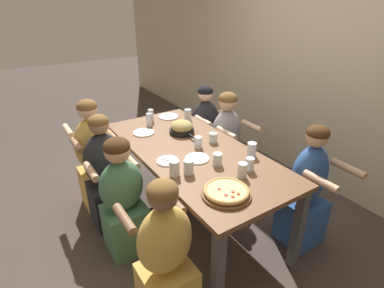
{
  "coord_description": "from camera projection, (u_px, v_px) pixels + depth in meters",
  "views": [
    {
      "loc": [
        1.99,
        -1.28,
        2.0
      ],
      "look_at": [
        0.0,
        0.0,
        0.84
      ],
      "focal_mm": 28.0,
      "sensor_mm": 36.0,
      "label": 1
    }
  ],
  "objects": [
    {
      "name": "empty_plate_b",
      "position": [
        144.0,
        133.0,
        2.97
      ],
      "size": [
        0.21,
        0.21,
        0.02
      ],
      "color": "white",
      "rests_on": "dining_table"
    },
    {
      "name": "drinking_glass_g",
      "position": [
        250.0,
        165.0,
        2.31
      ],
      "size": [
        0.07,
        0.07,
        0.11
      ],
      "color": "silver",
      "rests_on": "dining_table"
    },
    {
      "name": "drinking_glass_h",
      "position": [
        252.0,
        150.0,
        2.52
      ],
      "size": [
        0.08,
        0.08,
        0.12
      ],
      "color": "silver",
      "rests_on": "dining_table"
    },
    {
      "name": "diner_far_midleft",
      "position": [
        226.0,
        145.0,
        3.36
      ],
      "size": [
        0.51,
        0.4,
        1.12
      ],
      "rotation": [
        0.0,
        0.0,
        -1.57
      ],
      "color": "#99999E",
      "rests_on": "ground"
    },
    {
      "name": "cocktail_glass_blue",
      "position": [
        213.0,
        138.0,
        2.77
      ],
      "size": [
        0.08,
        0.08,
        0.11
      ],
      "color": "silver",
      "rests_on": "dining_table"
    },
    {
      "name": "drinking_glass_d",
      "position": [
        217.0,
        160.0,
        2.39
      ],
      "size": [
        0.08,
        0.08,
        0.1
      ],
      "color": "silver",
      "rests_on": "dining_table"
    },
    {
      "name": "diner_far_left",
      "position": [
        205.0,
        134.0,
        3.69
      ],
      "size": [
        0.51,
        0.4,
        1.09
      ],
      "rotation": [
        0.0,
        0.0,
        -1.57
      ],
      "color": "#232328",
      "rests_on": "ground"
    },
    {
      "name": "dining_table",
      "position": [
        192.0,
        158.0,
        2.7
      ],
      "size": [
        1.96,
        0.91,
        0.79
      ],
      "color": "brown",
      "rests_on": "ground"
    },
    {
      "name": "drinking_glass_e",
      "position": [
        188.0,
        115.0,
        3.27
      ],
      "size": [
        0.08,
        0.08,
        0.12
      ],
      "color": "silver",
      "rests_on": "dining_table"
    },
    {
      "name": "empty_plate_a",
      "position": [
        169.0,
        116.0,
        3.37
      ],
      "size": [
        0.23,
        0.23,
        0.02
      ],
      "color": "white",
      "rests_on": "dining_table"
    },
    {
      "name": "pizza_board_main",
      "position": [
        226.0,
        192.0,
        2.03
      ],
      "size": [
        0.34,
        0.34,
        0.05
      ],
      "color": "brown",
      "rests_on": "dining_table"
    },
    {
      "name": "drinking_glass_f",
      "position": [
        151.0,
        115.0,
        3.23
      ],
      "size": [
        0.06,
        0.06,
        0.13
      ],
      "color": "silver",
      "rests_on": "dining_table"
    },
    {
      "name": "drinking_glass_a",
      "position": [
        149.0,
        120.0,
        3.11
      ],
      "size": [
        0.06,
        0.06,
        0.14
      ],
      "color": "silver",
      "rests_on": "dining_table"
    },
    {
      "name": "drinking_glass_i",
      "position": [
        189.0,
        168.0,
        2.27
      ],
      "size": [
        0.08,
        0.08,
        0.11
      ],
      "color": "silver",
      "rests_on": "dining_table"
    },
    {
      "name": "restaurant_back_panel",
      "position": [
        327.0,
        41.0,
        3.12
      ],
      "size": [
        10.0,
        0.06,
        3.2
      ],
      "primitive_type": "cube",
      "color": "beige",
      "rests_on": "ground"
    },
    {
      "name": "drinking_glass_b",
      "position": [
        198.0,
        142.0,
        2.67
      ],
      "size": [
        0.07,
        0.07,
        0.1
      ],
      "color": "silver",
      "rests_on": "dining_table"
    },
    {
      "name": "diner_near_center",
      "position": [
        123.0,
        201.0,
        2.47
      ],
      "size": [
        0.51,
        0.4,
        1.07
      ],
      "rotation": [
        0.0,
        0.0,
        1.57
      ],
      "color": "#477556",
      "rests_on": "ground"
    },
    {
      "name": "ground_plane",
      "position": [
        192.0,
        219.0,
        3.01
      ],
      "size": [
        18.0,
        18.0,
        0.0
      ],
      "primitive_type": "plane",
      "color": "#423833",
      "rests_on": "ground"
    },
    {
      "name": "empty_plate_d",
      "position": [
        197.0,
        158.0,
        2.49
      ],
      "size": [
        0.2,
        0.2,
        0.02
      ],
      "color": "white",
      "rests_on": "dining_table"
    },
    {
      "name": "drinking_glass_j",
      "position": [
        174.0,
        169.0,
        2.24
      ],
      "size": [
        0.08,
        0.08,
        0.12
      ],
      "color": "silver",
      "rests_on": "dining_table"
    },
    {
      "name": "empty_plate_c",
      "position": [
        168.0,
        161.0,
        2.45
      ],
      "size": [
        0.18,
        0.18,
        0.02
      ],
      "color": "white",
      "rests_on": "dining_table"
    },
    {
      "name": "diner_far_right",
      "position": [
        306.0,
        193.0,
        2.54
      ],
      "size": [
        0.51,
        0.4,
        1.13
      ],
      "rotation": [
        0.0,
        0.0,
        -1.57
      ],
      "color": "#2D5193",
      "rests_on": "ground"
    },
    {
      "name": "diner_near_right",
      "position": [
        166.0,
        260.0,
        1.9
      ],
      "size": [
        0.51,
        0.4,
        1.1
      ],
      "rotation": [
        0.0,
        0.0,
        1.57
      ],
      "color": "gold",
      "rests_on": "ground"
    },
    {
      "name": "drinking_glass_c",
      "position": [
        242.0,
        171.0,
        2.22
      ],
      "size": [
        0.07,
        0.07,
        0.12
      ],
      "color": "silver",
      "rests_on": "dining_table"
    },
    {
      "name": "diner_near_left",
      "position": [
        95.0,
        160.0,
        3.02
      ],
      "size": [
        0.51,
        0.4,
        1.17
      ],
      "rotation": [
        0.0,
        0.0,
        1.57
      ],
      "color": "gold",
      "rests_on": "ground"
    },
    {
      "name": "skillet_bowl",
      "position": [
        182.0,
        128.0,
        2.95
      ],
      "size": [
        0.36,
        0.25,
        0.13
      ],
      "color": "black",
      "rests_on": "dining_table"
    },
    {
      "name": "diner_near_midleft",
      "position": [
        106.0,
        177.0,
        2.78
      ],
      "size": [
        0.51,
        0.4,
        1.12
      ],
      "rotation": [
        0.0,
        0.0,
        1.57
      ],
      "color": "#232328",
      "rests_on": "ground"
    }
  ]
}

